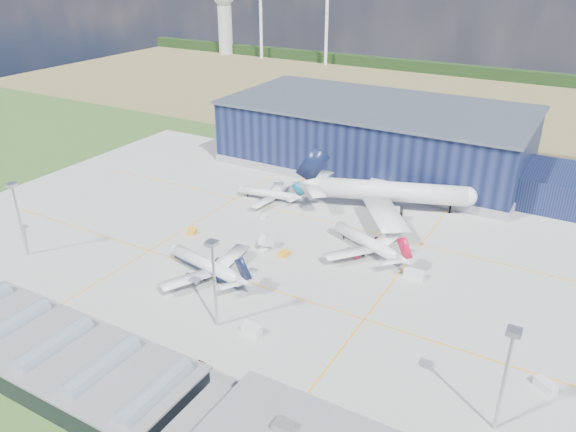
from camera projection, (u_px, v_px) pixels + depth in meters
The scene contains 25 objects.
ground at pixel (251, 261), 163.86m from camera, with size 600.00×600.00×0.00m, color #2D4D1D.
apron at pixel (269, 247), 171.68m from camera, with size 220.00×160.00×0.08m.
farmland at pixel (453, 102), 336.17m from camera, with size 600.00×220.00×0.01m, color olive.
treeline at pixel (484, 73), 397.12m from camera, with size 600.00×8.00×8.00m, color black.
horizon_dressing at pixel (252, 14), 466.02m from camera, with size 440.20×18.00×70.00m.
hangar at pixel (382, 139), 231.87m from camera, with size 145.00×62.00×26.10m.
glass_concourse at pixel (68, 362), 118.20m from camera, with size 78.00×23.00×8.60m.
light_mast_west at pixel (17, 208), 160.80m from camera, with size 2.60×2.60×23.00m.
light_mast_center at pixel (214, 270), 129.25m from camera, with size 2.60×2.60×23.00m.
light_mast_east at pixel (507, 364), 99.95m from camera, with size 2.60×2.60×23.00m.
airliner_navy at pixel (207, 259), 154.42m from camera, with size 32.64×31.93×10.64m, color white, non-canonical shape.
airliner_red at pixel (368, 236), 166.53m from camera, with size 33.07×32.35×10.78m, color white, non-canonical shape.
airliner_widebody at pixel (393, 182), 192.32m from camera, with size 63.79×62.40×20.80m, color white, non-canonical shape.
airliner_regional at pixel (268, 190), 201.82m from camera, with size 26.16×25.59×8.53m, color white, non-canonical shape.
gse_tug_a at pixel (192, 231), 179.56m from camera, with size 2.19×3.58×1.49m, color #FCA115.
gse_tug_b at pixel (284, 254), 166.38m from camera, with size 2.22×3.33×1.44m, color #FCA115.
gse_van_a at pixel (414, 274), 155.04m from camera, with size 2.40×5.50×2.40m, color silver.
gse_cart_a at pixel (264, 217), 189.67m from camera, with size 1.79×2.68×1.16m, color silver.
gse_van_b at pixel (545, 385), 115.51m from camera, with size 2.13×4.65×2.13m, color silver.
gse_tug_c at pixel (304, 181), 219.35m from camera, with size 1.84×2.94×1.29m, color #FCA115.
gse_cart_b at pixel (354, 231), 179.99m from camera, with size 1.76×2.64×1.14m, color silver.
gse_van_c at pixel (252, 329), 132.64m from camera, with size 2.29×4.77×2.29m, color silver.
airstair at pixel (267, 244), 170.02m from camera, with size 2.13×5.33×3.41m, color silver.
car_a at pixel (203, 365), 121.82m from camera, with size 1.50×3.72×1.27m, color #99999E.
car_b at pixel (94, 334), 131.68m from camera, with size 1.32×3.77×1.24m, color #99999E.
Camera 1 is at (80.46, -118.01, 82.12)m, focal length 35.00 mm.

